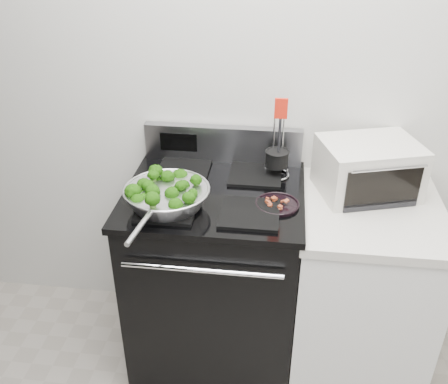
% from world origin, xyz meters
% --- Properties ---
extents(back_wall, '(4.00, 0.02, 2.70)m').
position_xyz_m(back_wall, '(0.00, 1.75, 1.35)').
color(back_wall, beige).
rests_on(back_wall, ground).
extents(gas_range, '(0.79, 0.69, 1.13)m').
position_xyz_m(gas_range, '(-0.30, 1.41, 0.49)').
color(gas_range, black).
rests_on(gas_range, floor).
extents(counter, '(0.62, 0.68, 0.92)m').
position_xyz_m(counter, '(0.39, 1.41, 0.46)').
color(counter, white).
rests_on(counter, floor).
extents(skillet, '(0.36, 0.57, 0.08)m').
position_xyz_m(skillet, '(-0.47, 1.26, 1.00)').
color(skillet, silver).
rests_on(skillet, gas_range).
extents(broccoli_pile, '(0.28, 0.28, 0.10)m').
position_xyz_m(broccoli_pile, '(-0.47, 1.26, 1.02)').
color(broccoli_pile, black).
rests_on(broccoli_pile, skillet).
extents(bacon_plate, '(0.19, 0.19, 0.04)m').
position_xyz_m(bacon_plate, '(-0.02, 1.33, 0.97)').
color(bacon_plate, black).
rests_on(bacon_plate, gas_range).
extents(utensil_holder, '(0.12, 0.12, 0.38)m').
position_xyz_m(utensil_holder, '(-0.04, 1.59, 1.02)').
color(utensil_holder, silver).
rests_on(utensil_holder, gas_range).
extents(toaster_oven, '(0.48, 0.42, 0.24)m').
position_xyz_m(toaster_oven, '(0.37, 1.55, 1.04)').
color(toaster_oven, silver).
rests_on(toaster_oven, counter).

